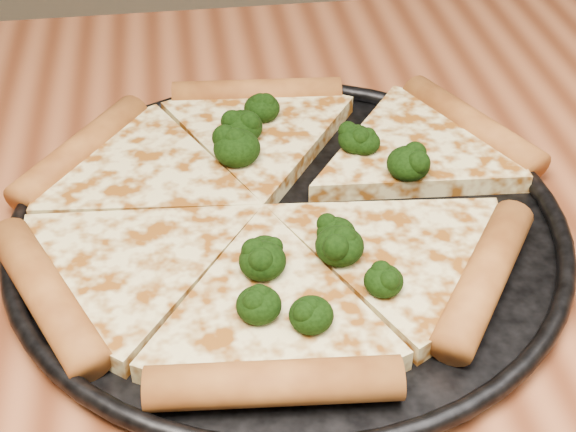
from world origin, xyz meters
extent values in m
cube|color=brown|center=(0.00, 0.00, 0.73)|extent=(1.20, 0.90, 0.04)
cylinder|color=black|center=(0.04, 0.09, 0.75)|extent=(0.35, 0.35, 0.01)
torus|color=black|center=(0.04, 0.09, 0.76)|extent=(0.37, 0.37, 0.01)
cylinder|color=#B3692C|center=(0.19, 0.18, 0.77)|extent=(0.08, 0.13, 0.03)
cylinder|color=#B3692C|center=(0.04, 0.25, 0.77)|extent=(0.14, 0.04, 0.03)
cylinder|color=#B3692C|center=(-0.10, 0.18, 0.77)|extent=(0.10, 0.12, 0.03)
cylinder|color=#B3692C|center=(-0.11, 0.04, 0.77)|extent=(0.08, 0.13, 0.03)
cylinder|color=#B3692C|center=(0.01, -0.05, 0.77)|extent=(0.14, 0.04, 0.03)
cylinder|color=#B3692C|center=(0.15, 0.01, 0.77)|extent=(0.10, 0.12, 0.03)
ellipsoid|color=black|center=(0.02, 0.03, 0.78)|extent=(0.03, 0.03, 0.02)
ellipsoid|color=black|center=(0.13, 0.12, 0.78)|extent=(0.03, 0.03, 0.02)
ellipsoid|color=black|center=(0.06, 0.04, 0.78)|extent=(0.03, 0.03, 0.02)
ellipsoid|color=black|center=(0.10, 0.15, 0.78)|extent=(0.02, 0.02, 0.02)
ellipsoid|color=black|center=(0.04, -0.01, 0.78)|extent=(0.02, 0.02, 0.02)
ellipsoid|color=black|center=(0.10, 0.16, 0.78)|extent=(0.03, 0.03, 0.02)
ellipsoid|color=black|center=(0.01, 0.00, 0.78)|extent=(0.03, 0.03, 0.02)
ellipsoid|color=black|center=(0.04, 0.21, 0.78)|extent=(0.03, 0.03, 0.02)
ellipsoid|color=black|center=(0.02, 0.18, 0.78)|extent=(0.03, 0.03, 0.02)
ellipsoid|color=black|center=(0.01, 0.15, 0.78)|extent=(0.03, 0.03, 0.02)
ellipsoid|color=black|center=(0.02, 0.05, 0.78)|extent=(0.02, 0.02, 0.02)
ellipsoid|color=black|center=(0.08, 0.01, 0.78)|extent=(0.02, 0.02, 0.02)
ellipsoid|color=black|center=(0.06, 0.05, 0.78)|extent=(0.02, 0.02, 0.02)
camera|label=1|loc=(-0.02, -0.33, 1.10)|focal=52.12mm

